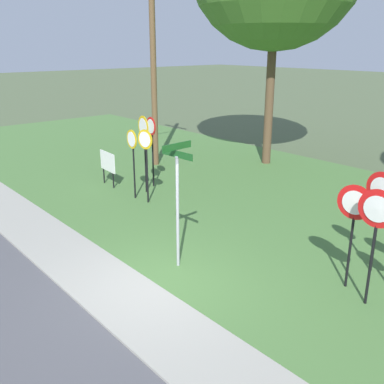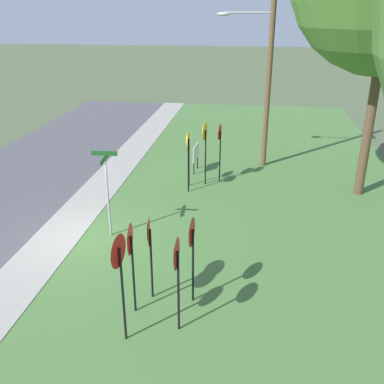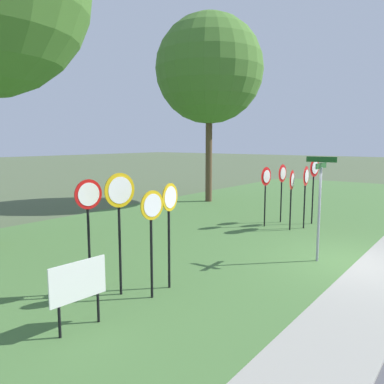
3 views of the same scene
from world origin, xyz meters
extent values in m
plane|color=#4C5B3D|center=(0.00, 0.00, 0.00)|extent=(160.00, 160.00, 0.00)
cube|color=#99968C|center=(0.00, -0.80, 0.03)|extent=(44.00, 1.60, 0.06)
cube|color=#477038|center=(0.00, 6.00, 0.02)|extent=(44.00, 12.00, 0.04)
cylinder|color=black|center=(-4.38, 2.92, 1.11)|extent=(0.06, 0.06, 2.14)
cylinder|color=gold|center=(-4.38, 2.88, 2.14)|extent=(0.62, 0.13, 0.62)
cylinder|color=white|center=(-4.38, 2.86, 2.14)|extent=(0.48, 0.09, 0.49)
cylinder|color=black|center=(-5.31, 3.51, 1.22)|extent=(0.06, 0.06, 2.35)
cylinder|color=gold|center=(-5.31, 3.47, 2.34)|extent=(0.73, 0.14, 0.73)
cylinder|color=white|center=(-5.31, 3.45, 2.34)|extent=(0.56, 0.10, 0.57)
cylinder|color=black|center=(-5.03, 2.85, 1.07)|extent=(0.06, 0.06, 2.06)
cylinder|color=gold|center=(-5.03, 2.81, 2.05)|extent=(0.62, 0.07, 0.62)
cylinder|color=white|center=(-5.03, 2.79, 2.05)|extent=(0.48, 0.04, 0.48)
cylinder|color=black|center=(-5.68, 4.09, 1.17)|extent=(0.06, 0.06, 2.25)
cylinder|color=red|center=(-5.68, 4.05, 2.25)|extent=(0.64, 0.11, 0.64)
cylinder|color=white|center=(-5.68, 4.03, 2.25)|extent=(0.50, 0.08, 0.50)
cylinder|color=black|center=(3.82, 3.91, 1.09)|extent=(0.06, 0.06, 2.10)
cone|color=red|center=(3.82, 3.87, 2.07)|extent=(0.74, 0.04, 0.74)
cone|color=silver|center=(3.82, 3.85, 2.07)|extent=(0.50, 0.02, 0.50)
cylinder|color=black|center=(2.70, 3.03, 1.03)|extent=(0.06, 0.06, 1.98)
cone|color=red|center=(2.70, 2.99, 1.95)|extent=(0.73, 0.15, 0.74)
cone|color=silver|center=(2.70, 2.97, 1.95)|extent=(0.50, 0.10, 0.50)
cylinder|color=black|center=(3.31, 2.73, 1.09)|extent=(0.06, 0.06, 2.09)
cone|color=red|center=(3.31, 2.69, 2.06)|extent=(0.76, 0.10, 0.76)
cone|color=silver|center=(3.31, 2.67, 2.06)|extent=(0.51, 0.07, 0.52)
cylinder|color=black|center=(2.70, 4.09, 1.07)|extent=(0.06, 0.06, 2.05)
cone|color=red|center=(2.70, 4.05, 2.02)|extent=(0.73, 0.08, 0.73)
cone|color=white|center=(2.70, 4.03, 2.02)|extent=(0.50, 0.05, 0.50)
cylinder|color=black|center=(4.31, 2.77, 1.22)|extent=(0.06, 0.06, 2.36)
cone|color=red|center=(4.31, 2.73, 2.33)|extent=(0.74, 0.13, 0.74)
cone|color=white|center=(4.31, 2.71, 2.33)|extent=(0.50, 0.08, 0.50)
cylinder|color=#9EA0A8|center=(-0.37, 0.92, 1.34)|extent=(0.07, 0.07, 2.59)
cylinder|color=#9EA0A8|center=(-0.37, 0.92, 2.65)|extent=(0.09, 0.09, 0.03)
cube|color=#19511E|center=(-0.37, 0.92, 2.71)|extent=(0.96, 0.07, 0.15)
cube|color=#19511E|center=(-0.37, 0.92, 2.88)|extent=(0.06, 0.82, 0.15)
cylinder|color=brown|center=(-8.10, 5.99, 4.74)|extent=(0.24, 0.24, 9.40)
cylinder|color=#9EA0A8|center=(-8.10, 4.94, 6.81)|extent=(0.08, 2.09, 0.08)
ellipsoid|color=#B7B7BC|center=(-8.10, 3.90, 6.75)|extent=(0.40, 0.56, 0.18)
cylinder|color=black|center=(-7.21, 2.93, 0.32)|extent=(0.05, 0.05, 0.55)
cylinder|color=black|center=(-6.44, 2.87, 0.32)|extent=(0.05, 0.05, 0.55)
cube|color=white|center=(-6.82, 2.90, 0.94)|extent=(1.10, 0.12, 0.70)
cylinder|color=brown|center=(-5.16, 9.78, 3.21)|extent=(0.36, 0.36, 6.34)
camera|label=1|loc=(6.80, -4.87, 4.94)|focal=41.15mm
camera|label=2|loc=(11.76, 5.33, 6.96)|focal=40.38mm
camera|label=3|loc=(-10.65, -2.54, 3.36)|focal=35.43mm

